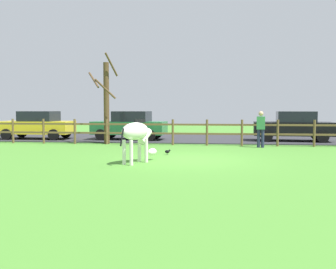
{
  "coord_description": "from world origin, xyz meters",
  "views": [
    {
      "loc": [
        0.85,
        -12.94,
        1.74
      ],
      "look_at": [
        -0.91,
        0.94,
        0.79
      ],
      "focal_mm": 40.28,
      "sensor_mm": 36.0,
      "label": 1
    }
  ],
  "objects": [
    {
      "name": "parked_car_black",
      "position": [
        4.91,
        7.53,
        0.84
      ],
      "size": [
        4.12,
        2.12,
        1.56
      ],
      "color": "black",
      "rests_on": "parking_asphalt"
    },
    {
      "name": "ground_plane",
      "position": [
        0.0,
        0.0,
        0.0
      ],
      "size": [
        60.0,
        60.0,
        0.0
      ],
      "primitive_type": "plane",
      "color": "#47842D"
    },
    {
      "name": "crow_on_grass",
      "position": [
        -0.95,
        1.14,
        0.13
      ],
      "size": [
        0.22,
        0.1,
        0.2
      ],
      "color": "black",
      "rests_on": "ground_plane"
    },
    {
      "name": "visitor_near_fence",
      "position": [
        2.87,
        4.33,
        0.91
      ],
      "size": [
        0.39,
        0.28,
        1.64
      ],
      "color": "#232847",
      "rests_on": "ground_plane"
    },
    {
      "name": "parking_asphalt",
      "position": [
        0.0,
        9.3,
        0.03
      ],
      "size": [
        28.0,
        7.4,
        0.05
      ],
      "primitive_type": "cube",
      "color": "#2D2D33",
      "rests_on": "ground_plane"
    },
    {
      "name": "paddock_fence",
      "position": [
        -0.37,
        5.0,
        0.7
      ],
      "size": [
        21.37,
        0.11,
        1.24
      ],
      "color": "brown",
      "rests_on": "ground_plane"
    },
    {
      "name": "bare_tree",
      "position": [
        -4.57,
        5.31,
        2.16
      ],
      "size": [
        1.56,
        1.14,
        4.46
      ],
      "color": "#513A23",
      "rests_on": "ground_plane"
    },
    {
      "name": "parked_car_green",
      "position": [
        -3.84,
        7.4,
        0.84
      ],
      "size": [
        4.09,
        2.06,
        1.56
      ],
      "color": "#236B38",
      "rests_on": "parking_asphalt"
    },
    {
      "name": "zebra",
      "position": [
        -1.64,
        -1.15,
        0.93
      ],
      "size": [
        1.06,
        1.81,
        1.41
      ],
      "color": "white",
      "rests_on": "ground_plane"
    },
    {
      "name": "parked_car_yellow",
      "position": [
        -9.12,
        7.16,
        0.84
      ],
      "size": [
        4.02,
        1.92,
        1.56
      ],
      "color": "yellow",
      "rests_on": "parking_asphalt"
    }
  ]
}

